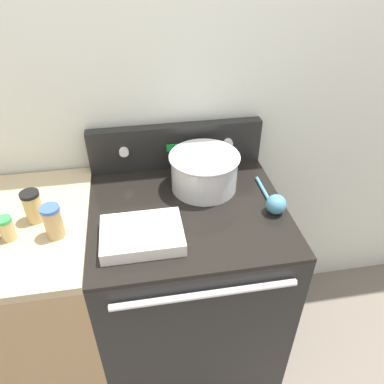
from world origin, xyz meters
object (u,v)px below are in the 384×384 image
Objects in this scene: mixing_bowl at (204,170)px; ladle at (275,203)px; casserole_dish at (142,234)px; spice_jar_black_cap at (33,206)px; spice_jar_green_cap at (7,228)px; spice_jar_blue_cap at (53,221)px.

mixing_bowl reaches higher than ladle.
spice_jar_black_cap is (-0.37, 0.16, 0.05)m from casserole_dish.
spice_jar_green_cap is (-0.72, -0.20, -0.03)m from mixing_bowl.
spice_jar_green_cap is (-0.07, -0.09, -0.02)m from spice_jar_black_cap.
ladle is at bearing 1.06° from spice_jar_blue_cap.
spice_jar_black_cap reaches higher than spice_jar_green_cap.
spice_jar_blue_cap is (-0.29, 0.06, 0.05)m from casserole_dish.
spice_jar_black_cap is at bearing 174.55° from ladle.
spice_jar_green_cap is at bearing 170.78° from casserole_dish.
mixing_bowl is at bearing 139.55° from ladle.
ladle is 2.12× the size of spice_jar_blue_cap.
spice_jar_blue_cap is 1.02× the size of spice_jar_black_cap.
mixing_bowl is 0.75m from spice_jar_green_cap.
spice_jar_blue_cap is at bearing -50.48° from spice_jar_black_cap.
casserole_dish is at bearing -171.34° from ladle.
mixing_bowl is 0.39m from casserole_dish.
spice_jar_green_cap is (-0.45, 0.07, 0.03)m from casserole_dish.
spice_jar_green_cap is (-0.16, 0.01, -0.02)m from spice_jar_blue_cap.
casserole_dish is 0.30m from spice_jar_blue_cap.
casserole_dish is 1.07× the size of ladle.
casserole_dish is 2.32× the size of spice_jar_black_cap.
spice_jar_green_cap is at bearing 176.06° from spice_jar_blue_cap.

